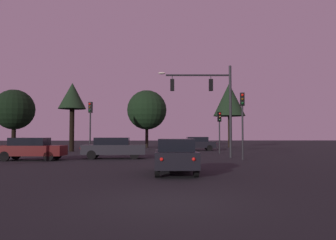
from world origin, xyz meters
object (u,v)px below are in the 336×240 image
object	(u,v)px
traffic_signal_mast_arm	(210,96)
tree_right_cluster	(14,110)
traffic_light_median	(242,112)
tree_left_far	(229,100)
car_far_lane	(196,143)
car_crossing_right	(114,148)
car_crossing_left	(31,148)
car_nearside_lane	(175,155)
tree_behind_sign	(72,97)
traffic_light_corner_right	(90,118)
traffic_light_corner_left	(219,124)
tree_center_horizon	(147,110)

from	to	relation	value
traffic_signal_mast_arm	tree_right_cluster	size ratio (longest dim) A/B	1.10
traffic_light_median	tree_left_far	size ratio (longest dim) A/B	0.51
car_far_lane	tree_right_cluster	size ratio (longest dim) A/B	0.68
car_crossing_right	tree_left_far	xyz separation A→B (m)	(13.84, 22.61, 5.95)
traffic_light_median	car_crossing_left	bearing A→B (deg)	177.61
car_crossing_right	tree_left_far	world-z (taller)	tree_left_far
car_nearside_lane	tree_behind_sign	xyz separation A→B (m)	(-9.34, 21.27, 4.92)
traffic_light_median	car_crossing_right	world-z (taller)	traffic_light_median
traffic_light_corner_right	tree_right_cluster	distance (m)	10.88
traffic_signal_mast_arm	car_far_lane	xyz separation A→B (m)	(0.59, 12.29, -3.88)
traffic_signal_mast_arm	traffic_light_median	size ratio (longest dim) A/B	1.52
traffic_light_corner_right	car_crossing_right	distance (m)	4.92
car_nearside_lane	car_crossing_left	xyz separation A→B (m)	(-9.12, 8.54, 0.00)
car_crossing_left	tree_right_cluster	world-z (taller)	tree_right_cluster
traffic_light_corner_left	tree_center_horizon	size ratio (longest dim) A/B	0.48
tree_behind_sign	tree_right_cluster	world-z (taller)	tree_behind_sign
tree_center_horizon	tree_right_cluster	distance (m)	17.99
traffic_light_corner_left	tree_right_cluster	xyz separation A→B (m)	(-20.02, 4.13, 1.54)
car_nearside_lane	car_crossing_left	bearing A→B (deg)	136.87
car_crossing_left	tree_center_horizon	bearing A→B (deg)	72.20
traffic_light_corner_left	car_nearside_lane	distance (m)	16.75
tree_right_cluster	car_crossing_right	bearing A→B (deg)	-42.27
traffic_light_corner_right	traffic_light_median	distance (m)	12.57
car_nearside_lane	tree_left_far	xyz separation A→B (m)	(10.10, 32.49, 5.95)
car_crossing_left	car_crossing_right	world-z (taller)	same
car_crossing_left	tree_left_far	world-z (taller)	tree_left_far
traffic_light_median	car_nearside_lane	world-z (taller)	traffic_light_median
car_far_lane	tree_right_cluster	world-z (taller)	tree_right_cluster
traffic_light_median	car_crossing_right	size ratio (longest dim) A/B	1.00
tree_center_horizon	tree_behind_sign	bearing A→B (deg)	-125.74
car_far_lane	tree_left_far	size ratio (longest dim) A/B	0.47
traffic_light_median	traffic_signal_mast_arm	bearing A→B (deg)	124.46
traffic_light_corner_right	traffic_light_median	size ratio (longest dim) A/B	0.97
traffic_light_corner_left	traffic_light_median	bearing A→B (deg)	-90.27
traffic_signal_mast_arm	tree_left_far	xyz separation A→B (m)	(6.65, 22.01, 2.07)
car_crossing_right	traffic_light_median	bearing A→B (deg)	-12.21
traffic_light_corner_left	traffic_light_median	xyz separation A→B (m)	(-0.04, -7.85, 0.51)
tree_left_far	traffic_signal_mast_arm	bearing A→B (deg)	-106.81
tree_center_horizon	tree_left_far	bearing A→B (deg)	2.03
traffic_signal_mast_arm	tree_left_far	world-z (taller)	tree_left_far
traffic_light_corner_left	traffic_light_median	world-z (taller)	traffic_light_median
car_nearside_lane	tree_left_far	world-z (taller)	tree_left_far
traffic_light_median	tree_center_horizon	bearing A→B (deg)	105.65
traffic_light_corner_right	car_nearside_lane	world-z (taller)	traffic_light_corner_right
traffic_light_median	tree_right_cluster	world-z (taller)	tree_right_cluster
traffic_signal_mast_arm	tree_behind_sign	bearing A→B (deg)	139.87
tree_left_far	traffic_light_corner_right	bearing A→B (deg)	-130.44
traffic_light_median	tree_center_horizon	world-z (taller)	tree_center_horizon
car_nearside_lane	traffic_light_median	bearing A→B (deg)	56.84
traffic_signal_mast_arm	car_far_lane	size ratio (longest dim) A/B	1.61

